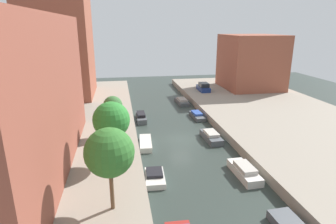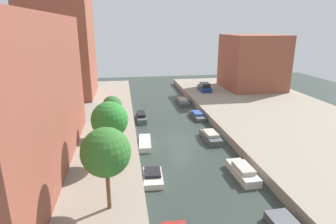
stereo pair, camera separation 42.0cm
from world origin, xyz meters
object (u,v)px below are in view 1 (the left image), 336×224
at_px(moored_boat_left_3, 146,143).
at_px(moored_boat_right_1, 244,171).
at_px(parked_car, 203,87).
at_px(apartment_tower_far, 58,35).
at_px(moored_boat_right_4, 182,101).
at_px(street_tree_1, 111,120).
at_px(moored_boat_right_3, 197,115).
at_px(street_tree_2, 113,106).
at_px(moored_boat_left_4, 141,117).
at_px(street_tree_0, 109,153).
at_px(low_block_right, 251,62).
at_px(moored_boat_right_2, 211,136).
at_px(moored_boat_left_2, 155,177).

height_order(moored_boat_left_3, moored_boat_right_1, moored_boat_right_1).
bearing_deg(moored_boat_right_1, parked_car, 80.35).
bearing_deg(apartment_tower_far, moored_boat_right_4, -14.65).
height_order(street_tree_1, moored_boat_right_3, street_tree_1).
xyz_separation_m(street_tree_2, moored_boat_left_4, (3.50, 7.36, -3.82)).
bearing_deg(moored_boat_right_3, moored_boat_right_1, -91.08).
relative_size(street_tree_2, moored_boat_left_3, 1.06).
xyz_separation_m(street_tree_1, moored_boat_right_1, (11.08, -2.50, -4.46)).
relative_size(moored_boat_left_4, moored_boat_right_4, 0.97).
distance_m(street_tree_0, street_tree_2, 13.34).
bearing_deg(street_tree_0, moored_boat_left_3, 74.64).
distance_m(apartment_tower_far, moored_boat_right_4, 22.76).
xyz_separation_m(street_tree_1, street_tree_2, (0.00, 6.76, -0.63)).
height_order(parked_car, moored_boat_right_4, parked_car).
bearing_deg(apartment_tower_far, street_tree_2, -66.83).
relative_size(low_block_right, parked_car, 2.59).
height_order(apartment_tower_far, street_tree_1, apartment_tower_far).
relative_size(street_tree_2, parked_car, 1.07).
xyz_separation_m(low_block_right, moored_boat_right_2, (-14.62, -21.54, -5.51)).
height_order(apartment_tower_far, parked_car, apartment_tower_far).
height_order(low_block_right, moored_boat_right_4, low_block_right).
height_order(street_tree_0, moored_boat_left_2, street_tree_0).
relative_size(apartment_tower_far, low_block_right, 1.90).
height_order(street_tree_2, moored_boat_right_3, street_tree_2).
height_order(moored_boat_right_2, moored_boat_right_3, moored_boat_right_2).
bearing_deg(moored_boat_left_3, moored_boat_right_1, -45.37).
relative_size(street_tree_1, moored_boat_right_1, 1.29).
bearing_deg(moored_boat_right_3, moored_boat_left_2, -117.11).
relative_size(moored_boat_left_3, moored_boat_right_4, 0.91).
xyz_separation_m(apartment_tower_far, moored_boat_left_2, (11.94, -28.69, -10.65)).
bearing_deg(parked_car, low_block_right, 7.28).
distance_m(street_tree_2, moored_boat_left_2, 10.08).
bearing_deg(moored_boat_left_2, moored_boat_right_2, 45.61).
height_order(moored_boat_left_3, moored_boat_left_4, moored_boat_left_4).
distance_m(apartment_tower_far, street_tree_1, 28.79).
distance_m(apartment_tower_far, moored_boat_right_1, 36.82).
xyz_separation_m(street_tree_1, moored_boat_left_3, (3.28, 5.40, -4.62)).
xyz_separation_m(street_tree_0, moored_boat_right_1, (11.08, 4.06, -4.54)).
xyz_separation_m(street_tree_0, moored_boat_left_2, (3.36, 4.68, -4.67)).
distance_m(low_block_right, moored_boat_left_4, 26.13).
bearing_deg(street_tree_0, moored_boat_left_2, 54.33).
relative_size(moored_boat_left_2, moored_boat_right_4, 0.69).
distance_m(moored_boat_right_2, moored_boat_right_4, 15.99).
bearing_deg(moored_boat_right_1, apartment_tower_far, 123.86).
height_order(moored_boat_left_2, moored_boat_right_3, moored_boat_right_3).
height_order(moored_boat_right_2, moored_boat_right_4, moored_boat_right_2).
xyz_separation_m(moored_boat_right_3, moored_boat_right_4, (-0.47, 7.91, 0.04)).
bearing_deg(moored_boat_left_2, moored_boat_right_4, 72.24).
distance_m(street_tree_0, moored_boat_left_3, 13.26).
distance_m(street_tree_2, moored_boat_right_3, 13.96).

